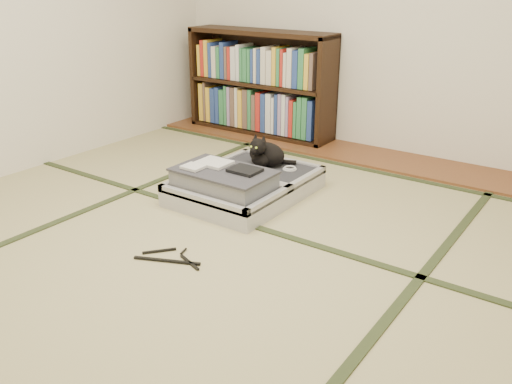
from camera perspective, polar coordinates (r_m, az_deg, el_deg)
The scene contains 8 objects.
floor at distance 2.90m, azimuth -4.82°, elevation -6.49°, with size 4.50×4.50×0.00m, color tan.
wood_strip at distance 4.49m, azimuth 11.72°, elevation 3.75°, with size 4.00×0.50×0.02m, color brown.
tatami_borders at distance 3.25m, azimuth 0.74°, elevation -3.05°, with size 4.00×4.50×0.01m.
bookcase at distance 4.96m, azimuth 0.45°, elevation 11.20°, with size 1.40×0.32×0.92m.
suitcase at distance 3.56m, azimuth -1.50°, elevation 0.81°, with size 0.70×0.93×0.27m.
cat at distance 3.75m, azimuth 0.95°, elevation 4.05°, with size 0.31×0.31×0.25m.
cable_coil at distance 3.71m, azimuth 3.58°, elevation 2.48°, with size 0.10×0.10×0.02m.
hanger at distance 2.87m, azimuth -8.95°, elevation -6.92°, with size 0.36×0.24×0.01m.
Camera 1 is at (1.66, -1.94, 1.38)m, focal length 38.00 mm.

